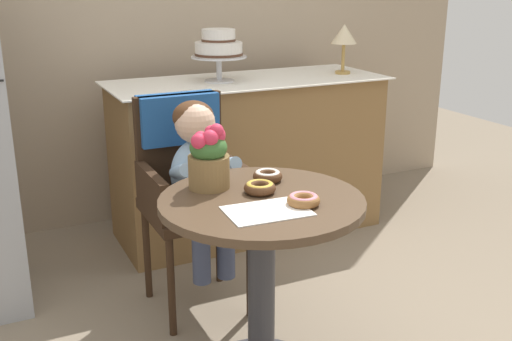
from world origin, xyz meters
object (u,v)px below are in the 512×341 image
(flower_vase, at_px, (209,157))
(cafe_table, at_px, (262,254))
(tiered_cake_stand, at_px, (219,48))
(donut_side, at_px, (268,176))
(donut_mid, at_px, (304,199))
(donut_front, at_px, (260,187))
(wicker_chair, at_px, (187,167))
(table_lamp, at_px, (344,36))
(seated_child, at_px, (199,169))

(flower_vase, bearing_deg, cafe_table, -55.68)
(tiered_cake_stand, bearing_deg, cafe_table, -106.25)
(donut_side, xyz_separation_m, tiered_cake_stand, (0.28, 1.15, 0.34))
(cafe_table, xyz_separation_m, flower_vase, (-0.12, 0.18, 0.33))
(donut_mid, xyz_separation_m, donut_side, (0.00, 0.28, 0.00))
(cafe_table, relative_size, flower_vase, 3.00)
(donut_front, relative_size, donut_mid, 1.01)
(donut_front, bearing_deg, wicker_chair, 94.64)
(tiered_cake_stand, height_order, table_lamp, table_lamp)
(donut_mid, relative_size, donut_side, 1.01)
(donut_mid, bearing_deg, wicker_chair, 99.16)
(donut_mid, relative_size, tiered_cake_stand, 0.37)
(table_lamp, bearing_deg, donut_mid, -127.31)
(cafe_table, distance_m, donut_mid, 0.28)
(donut_front, bearing_deg, donut_mid, -65.44)
(table_lamp, bearing_deg, cafe_table, -132.42)
(cafe_table, height_order, seated_child, seated_child)
(donut_mid, distance_m, donut_side, 0.28)
(donut_mid, distance_m, flower_vase, 0.39)
(seated_child, distance_m, table_lamp, 1.44)
(donut_front, relative_size, tiered_cake_stand, 0.38)
(donut_front, relative_size, donut_side, 1.03)
(seated_child, relative_size, donut_front, 6.38)
(donut_mid, bearing_deg, donut_side, 89.15)
(tiered_cake_stand, bearing_deg, flower_vase, -114.17)
(table_lamp, bearing_deg, donut_front, -133.17)
(tiered_cake_stand, bearing_deg, donut_mid, -101.25)
(cafe_table, xyz_separation_m, table_lamp, (1.14, 1.25, 0.61))
(cafe_table, distance_m, flower_vase, 0.39)
(donut_mid, bearing_deg, flower_vase, 125.94)
(flower_vase, bearing_deg, donut_front, -42.79)
(seated_child, relative_size, donut_mid, 6.46)
(seated_child, height_order, flower_vase, same)
(donut_side, distance_m, table_lamp, 1.55)
(donut_mid, bearing_deg, seated_child, 101.29)
(seated_child, height_order, donut_front, seated_child)
(seated_child, bearing_deg, donut_mid, -78.71)
(donut_side, bearing_deg, wicker_chair, 104.18)
(tiered_cake_stand, bearing_deg, table_lamp, -3.94)
(wicker_chair, bearing_deg, seated_child, -84.68)
(seated_child, xyz_separation_m, tiered_cake_stand, (0.41, 0.77, 0.40))
(seated_child, distance_m, donut_front, 0.49)
(donut_side, xyz_separation_m, flower_vase, (-0.22, 0.03, 0.09))
(cafe_table, distance_m, table_lamp, 1.80)
(wicker_chair, bearing_deg, tiered_cake_stand, 61.26)
(donut_front, height_order, donut_side, donut_side)
(cafe_table, xyz_separation_m, donut_side, (0.10, 0.15, 0.23))
(cafe_table, distance_m, donut_side, 0.30)
(cafe_table, relative_size, donut_side, 6.49)
(wicker_chair, distance_m, donut_front, 0.65)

